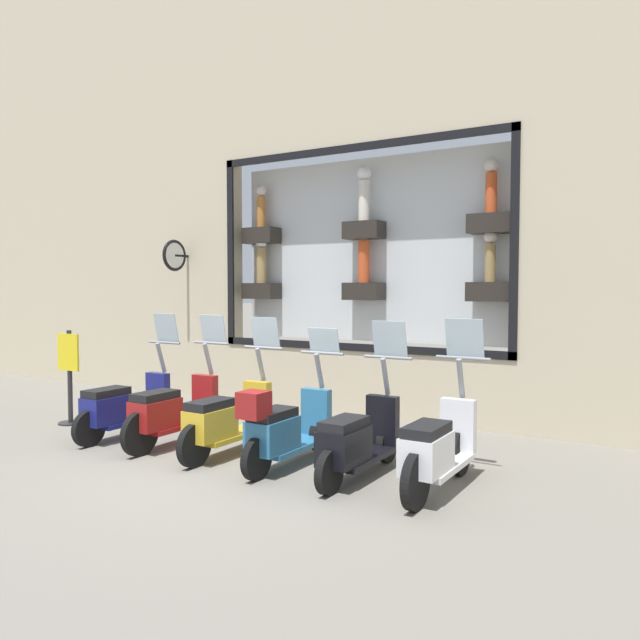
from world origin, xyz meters
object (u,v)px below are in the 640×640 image
Objects in this scene: scooter_teal_2 at (283,428)px; scooter_yellow_3 at (226,421)px; shop_sign_post at (69,375)px; scooter_red_4 at (172,412)px; scooter_black_1 at (356,441)px; scooter_navy_5 at (123,407)px; scooter_white_0 at (437,449)px.

scooter_yellow_3 reaches higher than scooter_teal_2.
scooter_red_4 is at bearing -94.67° from shop_sign_post.
scooter_black_1 is at bearing -85.69° from scooter_teal_2.
scooter_yellow_3 is 3.18m from shop_sign_post.
scooter_black_1 is 1.00× the size of scooter_teal_2.
scooter_black_1 is at bearing -90.03° from scooter_navy_5.
scooter_red_4 is 2.29m from shop_sign_post.
scooter_white_0 reaches higher than scooter_yellow_3.
scooter_navy_5 is (-0.00, 1.79, -0.01)m from scooter_yellow_3.
shop_sign_post is at bearing 82.07° from scooter_navy_5.
shop_sign_post is at bearing 85.33° from scooter_red_4.
scooter_red_4 is 1.01× the size of scooter_navy_5.
scooter_white_0 is 3.57m from scooter_red_4.
scooter_navy_5 is at bearing 88.52° from scooter_teal_2.
scooter_navy_5 is (-0.01, 4.47, -0.02)m from scooter_white_0.
scooter_black_1 is (-0.01, 0.89, -0.03)m from scooter_white_0.
scooter_red_4 is (-0.00, 3.57, -0.00)m from scooter_white_0.
scooter_white_0 reaches higher than scooter_black_1.
scooter_white_0 is 1.79m from scooter_teal_2.
scooter_teal_2 is (-0.08, 1.79, 0.01)m from scooter_white_0.
scooter_white_0 is 0.89m from scooter_black_1.
scooter_yellow_3 is 1.00× the size of scooter_red_4.
scooter_black_1 is 0.99× the size of scooter_red_4.
scooter_teal_2 is at bearing -91.48° from scooter_navy_5.
scooter_red_4 is at bearing 87.60° from scooter_teal_2.
scooter_teal_2 is (-0.07, 0.89, 0.04)m from scooter_black_1.
scooter_yellow_3 is 1.28× the size of shop_sign_post.
scooter_black_1 is 4.96m from shop_sign_post.
scooter_red_4 is (0.00, 0.89, 0.01)m from scooter_yellow_3.
scooter_black_1 reaches higher than shop_sign_post.
scooter_yellow_3 is at bearing 89.88° from scooter_black_1.
scooter_teal_2 reaches higher than shop_sign_post.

